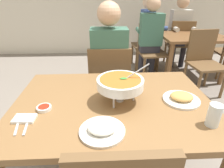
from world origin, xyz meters
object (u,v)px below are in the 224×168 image
object	(u,v)px
patron_bg_middle	(180,28)
diner_main	(109,60)
patron_bg_right	(150,34)
rice_plate	(102,129)
chair_bg_left	(150,41)
chair_bg_corner	(204,58)
appetizer_plate	(181,98)
chair_diner_main	(109,81)
chair_bg_right	(151,47)
sauce_dish	(44,108)
patron_bg_left	(149,28)
chair_bg_middle	(180,42)
dining_table_main	(113,113)
drink_glass	(214,116)
curry_bowl	(120,84)
dining_table_far	(191,43)

from	to	relation	value
patron_bg_middle	diner_main	bearing A→B (deg)	-129.26
patron_bg_middle	patron_bg_right	size ratio (longest dim) A/B	1.00
rice_plate	chair_bg_left	bearing A→B (deg)	71.88
chair_bg_corner	patron_bg_right	size ratio (longest dim) A/B	0.69
appetizer_plate	chair_bg_corner	world-z (taller)	chair_bg_corner
chair_diner_main	chair_bg_right	distance (m)	1.51
sauce_dish	patron_bg_left	world-z (taller)	patron_bg_left
sauce_dish	chair_bg_middle	distance (m)	3.12
patron_bg_middle	appetizer_plate	bearing A→B (deg)	-110.62
chair_diner_main	patron_bg_right	distance (m)	1.49
chair_diner_main	appetizer_plate	size ratio (longest dim) A/B	3.75
appetizer_plate	patron_bg_middle	bearing A→B (deg)	69.38
diner_main	appetizer_plate	xyz separation A→B (m)	(0.45, -0.80, 0.01)
patron_bg_left	patron_bg_right	distance (m)	0.50
chair_bg_middle	patron_bg_right	size ratio (longest dim) A/B	0.69
dining_table_main	chair_bg_left	distance (m)	2.60
chair_bg_middle	patron_bg_left	bearing A→B (deg)	170.86
drink_glass	diner_main	bearing A→B (deg)	116.42
curry_bowl	patron_bg_left	distance (m)	2.64
chair_bg_corner	patron_bg_left	size ratio (longest dim) A/B	0.69
appetizer_plate	sauce_dish	bearing A→B (deg)	-176.14
chair_bg_middle	patron_bg_middle	world-z (taller)	patron_bg_middle
chair_diner_main	patron_bg_middle	size ratio (longest dim) A/B	0.69
chair_diner_main	chair_bg_right	world-z (taller)	same
sauce_dish	patron_bg_middle	distance (m)	3.16
chair_diner_main	rice_plate	xyz separation A→B (m)	(-0.07, -1.05, 0.24)
appetizer_plate	sauce_dish	size ratio (longest dim) A/B	2.67
diner_main	patron_bg_middle	size ratio (longest dim) A/B	1.00
appetizer_plate	sauce_dish	world-z (taller)	appetizer_plate
rice_plate	appetizer_plate	distance (m)	0.60
curry_bowl	drink_glass	xyz separation A→B (m)	(0.48, -0.27, -0.07)
chair_bg_middle	chair_bg_corner	size ratio (longest dim) A/B	1.00
diner_main	chair_bg_corner	distance (m)	1.56
chair_bg_corner	patron_bg_right	world-z (taller)	patron_bg_right
sauce_dish	chair_bg_corner	xyz separation A→B (m)	(1.82, 1.52, -0.23)
dining_table_main	chair_bg_middle	world-z (taller)	chair_bg_middle
chair_bg_right	rice_plate	bearing A→B (deg)	-109.60
patron_bg_middle	chair_bg_middle	bearing A→B (deg)	-83.81
dining_table_far	chair_bg_left	size ratio (longest dim) A/B	1.11
appetizer_plate	chair_bg_right	distance (m)	2.10
sauce_dish	patron_bg_middle	size ratio (longest dim) A/B	0.07
chair_bg_left	chair_bg_corner	xyz separation A→B (m)	(0.56, -1.02, 0.00)
dining_table_far	chair_bg_corner	size ratio (longest dim) A/B	1.11
chair_bg_corner	chair_bg_middle	bearing A→B (deg)	88.92
dining_table_far	patron_bg_right	xyz separation A→B (m)	(-0.69, 0.08, 0.14)
chair_bg_left	drink_glass	bearing A→B (deg)	-96.41
diner_main	chair_bg_right	bearing A→B (deg)	58.86
dining_table_far	patron_bg_middle	size ratio (longest dim) A/B	0.76
chair_bg_right	patron_bg_left	size ratio (longest dim) A/B	0.69
rice_plate	sauce_dish	distance (m)	0.42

